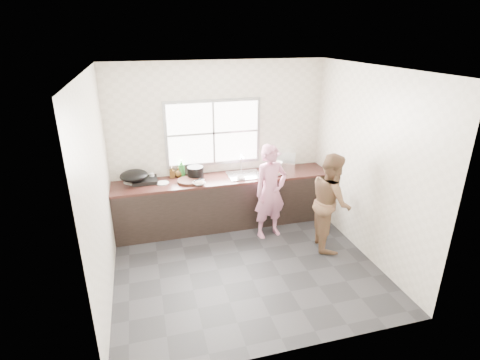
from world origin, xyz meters
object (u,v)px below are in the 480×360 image
object	(u,v)px
cutting_board	(190,181)
pot_lid_right	(143,180)
person_side	(331,201)
bowl_held	(241,178)
bowl_mince	(199,183)
bottle_brown_tall	(172,173)
dish_rack	(282,159)
wok	(134,176)
woman	(270,195)
bottle_brown_short	(179,173)
plate_food	(163,183)
glass_jar	(152,176)
pot_lid_left	(132,182)
bowl_crabs	(277,173)
bottle_green	(182,168)
black_pot	(195,172)
burner	(145,180)

from	to	relation	value
cutting_board	pot_lid_right	size ratio (longest dim) A/B	1.67
person_side	bowl_held	size ratio (longest dim) A/B	8.28
cutting_board	bowl_mince	bearing A→B (deg)	-51.85
cutting_board	bottle_brown_tall	world-z (taller)	bottle_brown_tall
dish_rack	bottle_brown_tall	bearing A→B (deg)	-161.93
bowl_mince	wok	size ratio (longest dim) A/B	0.44
woman	bottle_brown_short	world-z (taller)	woman
plate_food	glass_jar	world-z (taller)	glass_jar
cutting_board	pot_lid_right	bearing A→B (deg)	158.95
bottle_brown_short	pot_lid_left	xyz separation A→B (m)	(-0.76, -0.05, -0.07)
cutting_board	bowl_crabs	distance (m)	1.47
bowl_held	dish_rack	distance (m)	0.94
bowl_crabs	bottle_brown_tall	bearing A→B (deg)	168.84
bottle_green	glass_jar	xyz separation A→B (m)	(-0.49, -0.02, -0.09)
bottle_brown_tall	dish_rack	xyz separation A→B (m)	(1.93, -0.02, 0.08)
woman	black_pot	world-z (taller)	woman
person_side	pot_lid_left	bearing A→B (deg)	79.67
black_pot	wok	world-z (taller)	wok
bowl_crabs	bottle_brown_short	xyz separation A→B (m)	(-1.61, 0.33, 0.05)
bowl_held	dish_rack	size ratio (longest dim) A/B	0.42
burner	wok	world-z (taller)	wok
plate_food	bottle_green	distance (m)	0.43
bowl_mince	person_side	bearing A→B (deg)	-25.60
bottle_brown_tall	pot_lid_left	bearing A→B (deg)	-174.99
bowl_held	wok	world-z (taller)	wok
bowl_mince	pot_lid_right	distance (m)	0.96
woman	bottle_brown_tall	size ratio (longest dim) A/B	8.36
wok	dish_rack	xyz separation A→B (m)	(2.53, 0.12, 0.02)
pot_lid_right	wok	bearing A→B (deg)	-132.96
bowl_crabs	plate_food	size ratio (longest dim) A/B	0.94
pot_lid_right	burner	bearing A→B (deg)	-65.68
glass_jar	burner	size ratio (longest dim) A/B	0.28
person_side	plate_food	bearing A→B (deg)	78.94
bowl_crabs	dish_rack	xyz separation A→B (m)	(0.21, 0.32, 0.13)
plate_food	burner	distance (m)	0.31
plate_food	bottle_brown_short	size ratio (longest dim) A/B	1.31
burner	glass_jar	bearing A→B (deg)	24.68
person_side	glass_jar	size ratio (longest dim) A/B	13.63
bowl_crabs	bottle_green	size ratio (longest dim) A/B	0.62
cutting_board	black_pot	xyz separation A→B (m)	(0.12, 0.16, 0.08)
pot_lid_left	plate_food	bearing A→B (deg)	-20.02
person_side	wok	bearing A→B (deg)	80.67
bottle_green	dish_rack	bearing A→B (deg)	-0.57
wok	pot_lid_left	distance (m)	0.16
bowl_mince	glass_jar	xyz separation A→B (m)	(-0.70, 0.42, 0.03)
person_side	bowl_crabs	bearing A→B (deg)	40.19
dish_rack	burner	bearing A→B (deg)	-160.14
black_pot	wok	distance (m)	0.97
person_side	pot_lid_right	xyz separation A→B (m)	(-2.68, 1.32, 0.12)
bottle_brown_short	burner	size ratio (longest dim) A/B	0.38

